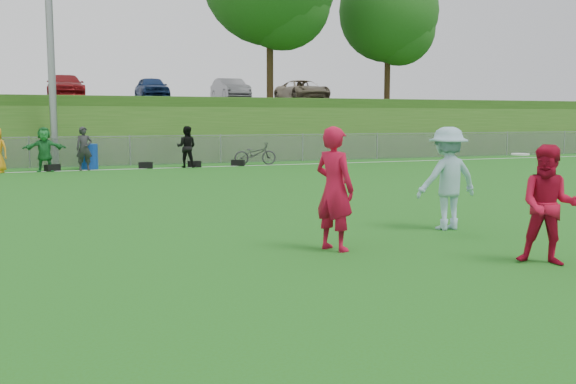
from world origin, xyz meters
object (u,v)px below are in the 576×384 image
player_red_left (334,189)px  recycling_bin (89,157)px  player_red_center (549,205)px  bicycle (255,154)px  player_blue (447,178)px  frisbee (520,154)px

player_red_left → recycling_bin: bearing=-17.6°
player_red_center → bicycle: bearing=127.0°
player_blue → frisbee: 1.51m
player_red_center → recycling_bin: size_ratio=1.67×
frisbee → player_red_left: bearing=172.6°
player_blue → frisbee: bearing=108.4°
player_red_center → frisbee: player_red_center is taller
recycling_bin → bicycle: bearing=-2.3°
player_blue → bicycle: bearing=-96.6°
player_blue → recycling_bin: bearing=-73.6°
player_red_left → player_red_center: bearing=-154.9°
player_blue → recycling_bin: player_blue is taller
frisbee → recycling_bin: bearing=106.7°
player_blue → bicycle: 16.64m
player_red_left → frisbee: player_red_left is taller
player_red_center → frisbee: 1.86m
frisbee → recycling_bin: 18.97m
player_red_left → player_red_center: (2.35, -1.97, -0.12)m
player_blue → recycling_bin: (-5.00, 16.80, -0.44)m
player_blue → bicycle: (1.85, 16.53, -0.45)m
player_blue → frisbee: (0.46, -1.35, 0.50)m
player_red_left → player_red_center: player_red_left is taller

